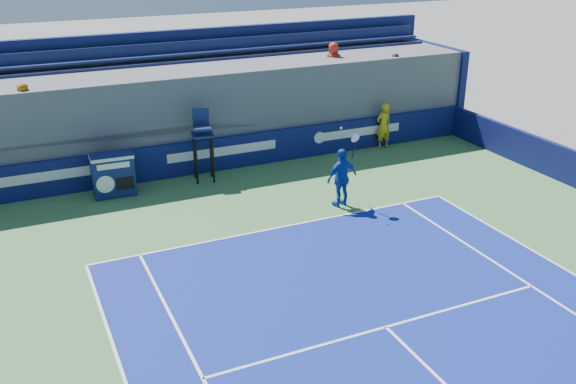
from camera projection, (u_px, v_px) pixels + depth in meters
name	position (u px, v px, depth m)	size (l,w,h in m)	color
ball_person	(383.00, 126.00, 24.70)	(0.65, 0.43, 1.79)	gold
back_hoarding	(222.00, 154.00, 22.60)	(20.40, 0.21, 1.20)	#0D134D
match_clock	(113.00, 174.00, 20.37)	(1.34, 0.77, 1.40)	#101B51
umpire_chair	(203.00, 137.00, 21.30)	(0.81, 0.81, 2.48)	black
tennis_player	(342.00, 178.00, 19.51)	(1.14, 0.62, 2.57)	#123C99
stadium_seating	(203.00, 106.00, 23.84)	(21.00, 4.05, 4.40)	#545459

